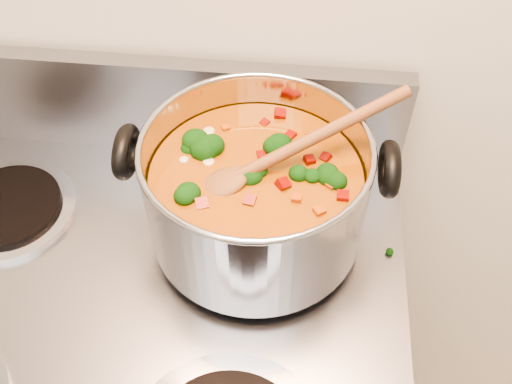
# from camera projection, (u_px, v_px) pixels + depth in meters

# --- Properties ---
(stockpot) EXTENTS (0.34, 0.28, 0.17)m
(stockpot) POSITION_uv_depth(u_px,v_px,m) (256.00, 192.00, 0.73)
(stockpot) COLOR #A9AAB2
(stockpot) RESTS_ON electric_range
(wooden_spoon) EXTENTS (0.27, 0.16, 0.10)m
(wooden_spoon) POSITION_uv_depth(u_px,v_px,m) (270.00, 160.00, 0.70)
(wooden_spoon) COLOR brown
(wooden_spoon) RESTS_ON stockpot
(cooktop_crumbs) EXTENTS (0.35, 0.15, 0.01)m
(cooktop_crumbs) POSITION_uv_depth(u_px,v_px,m) (181.00, 242.00, 0.78)
(cooktop_crumbs) COLOR black
(cooktop_crumbs) RESTS_ON electric_range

